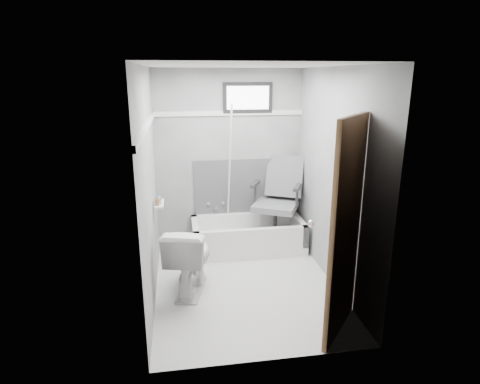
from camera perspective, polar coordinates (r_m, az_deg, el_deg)
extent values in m
plane|color=white|center=(4.73, 0.67, -12.91)|extent=(2.60, 2.60, 0.00)
plane|color=silver|center=(4.13, 0.79, 17.57)|extent=(2.60, 2.60, 0.00)
cube|color=slate|center=(5.53, -1.53, 4.73)|extent=(2.00, 0.02, 2.40)
cube|color=slate|center=(3.06, 4.81, -4.98)|extent=(2.00, 0.02, 2.40)
cube|color=slate|center=(4.23, -12.76, 0.69)|extent=(0.02, 2.60, 2.40)
cube|color=slate|center=(4.54, 13.26, 1.74)|extent=(0.02, 2.60, 2.40)
imported|color=white|center=(4.47, -7.20, -9.35)|extent=(0.62, 0.87, 0.77)
cube|color=#4C4C4F|center=(5.65, 1.03, 0.81)|extent=(1.50, 0.02, 0.78)
cube|color=white|center=(5.42, -1.56, 11.13)|extent=(2.00, 0.02, 0.06)
cube|color=white|center=(4.11, -13.12, 9.06)|extent=(0.02, 2.60, 0.06)
cylinder|color=white|center=(5.32, -1.52, 2.62)|extent=(0.02, 0.57, 1.88)
cube|color=silver|center=(4.65, -11.41, -1.66)|extent=(0.10, 0.32, 0.02)
imported|color=#95784A|center=(4.55, -11.62, -1.19)|extent=(0.07, 0.07, 0.12)
imported|color=teal|center=(4.69, -11.55, -0.75)|extent=(0.08, 0.08, 0.09)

